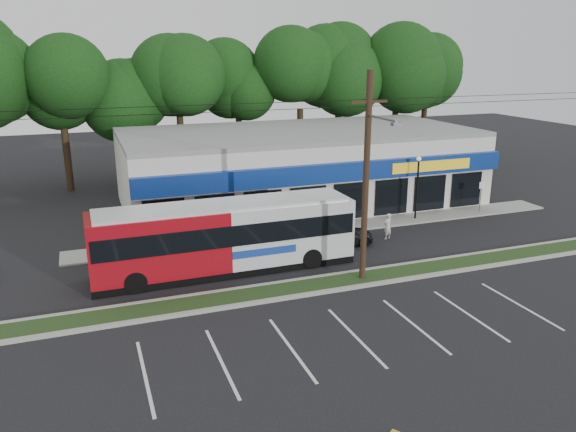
{
  "coord_description": "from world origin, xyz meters",
  "views": [
    {
      "loc": [
        -9.26,
        -21.66,
        10.84
      ],
      "look_at": [
        0.61,
        5.0,
        2.39
      ],
      "focal_mm": 35.0,
      "sensor_mm": 36.0,
      "label": 1
    }
  ],
  "objects_px": {
    "utility_pole": "(364,172)",
    "car_dark": "(338,234)",
    "pedestrian_a": "(388,226)",
    "pedestrian_b": "(347,223)",
    "metrobus": "(225,235)",
    "lamp_post": "(417,180)",
    "sign_post": "(481,191)"
  },
  "relations": [
    {
      "from": "car_dark",
      "to": "lamp_post",
      "type": "bearing_deg",
      "value": -66.62
    },
    {
      "from": "lamp_post",
      "to": "metrobus",
      "type": "relative_size",
      "value": 0.32
    },
    {
      "from": "lamp_post",
      "to": "pedestrian_b",
      "type": "xyz_separation_m",
      "value": [
        -5.86,
        -1.7,
        -1.77
      ]
    },
    {
      "from": "metrobus",
      "to": "pedestrian_b",
      "type": "distance_m",
      "value": 8.56
    },
    {
      "from": "utility_pole",
      "to": "sign_post",
      "type": "bearing_deg",
      "value": 30.15
    },
    {
      "from": "pedestrian_b",
      "to": "pedestrian_a",
      "type": "bearing_deg",
      "value": 173.31
    },
    {
      "from": "utility_pole",
      "to": "sign_post",
      "type": "relative_size",
      "value": 22.47
    },
    {
      "from": "pedestrian_b",
      "to": "metrobus",
      "type": "bearing_deg",
      "value": 38.3
    },
    {
      "from": "lamp_post",
      "to": "pedestrian_b",
      "type": "relative_size",
      "value": 2.35
    },
    {
      "from": "metrobus",
      "to": "pedestrian_b",
      "type": "bearing_deg",
      "value": 17.4
    },
    {
      "from": "lamp_post",
      "to": "metrobus",
      "type": "height_order",
      "value": "lamp_post"
    },
    {
      "from": "utility_pole",
      "to": "car_dark",
      "type": "relative_size",
      "value": 12.36
    },
    {
      "from": "lamp_post",
      "to": "car_dark",
      "type": "relative_size",
      "value": 1.05
    },
    {
      "from": "lamp_post",
      "to": "sign_post",
      "type": "xyz_separation_m",
      "value": [
        5.0,
        -0.23,
        -1.12
      ]
    },
    {
      "from": "sign_post",
      "to": "car_dark",
      "type": "relative_size",
      "value": 0.55
    },
    {
      "from": "metrobus",
      "to": "car_dark",
      "type": "height_order",
      "value": "metrobus"
    },
    {
      "from": "metrobus",
      "to": "car_dark",
      "type": "relative_size",
      "value": 3.27
    },
    {
      "from": "utility_pole",
      "to": "car_dark",
      "type": "bearing_deg",
      "value": 76.86
    },
    {
      "from": "pedestrian_a",
      "to": "pedestrian_b",
      "type": "distance_m",
      "value": 2.41
    },
    {
      "from": "utility_pole",
      "to": "metrobus",
      "type": "bearing_deg",
      "value": 148.29
    },
    {
      "from": "pedestrian_b",
      "to": "utility_pole",
      "type": "bearing_deg",
      "value": 89.98
    },
    {
      "from": "pedestrian_a",
      "to": "car_dark",
      "type": "bearing_deg",
      "value": -18.55
    },
    {
      "from": "metrobus",
      "to": "pedestrian_a",
      "type": "height_order",
      "value": "metrobus"
    },
    {
      "from": "car_dark",
      "to": "utility_pole",
      "type": "bearing_deg",
      "value": 167.97
    },
    {
      "from": "pedestrian_a",
      "to": "pedestrian_b",
      "type": "bearing_deg",
      "value": -46.92
    },
    {
      "from": "utility_pole",
      "to": "sign_post",
      "type": "height_order",
      "value": "utility_pole"
    },
    {
      "from": "lamp_post",
      "to": "metrobus",
      "type": "distance_m",
      "value": 14.62
    },
    {
      "from": "metrobus",
      "to": "utility_pole",
      "type": "bearing_deg",
      "value": -32.11
    },
    {
      "from": "pedestrian_a",
      "to": "metrobus",
      "type": "bearing_deg",
      "value": -11.39
    },
    {
      "from": "pedestrian_a",
      "to": "sign_post",
      "type": "bearing_deg",
      "value": 176.73
    },
    {
      "from": "utility_pole",
      "to": "metrobus",
      "type": "xyz_separation_m",
      "value": [
        -5.78,
        3.57,
        -3.53
      ]
    },
    {
      "from": "utility_pole",
      "to": "metrobus",
      "type": "height_order",
      "value": "utility_pole"
    }
  ]
}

